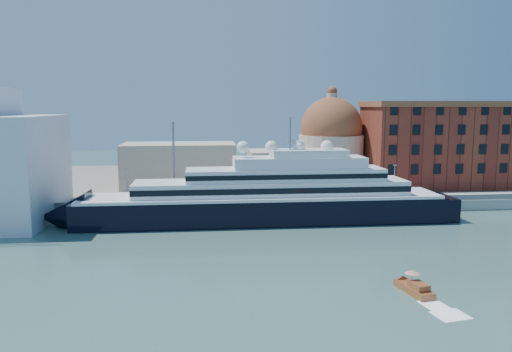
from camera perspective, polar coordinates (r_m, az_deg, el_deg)
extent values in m
plane|color=#345B59|center=(82.62, 3.62, -8.87)|extent=(400.00, 400.00, 0.00)
cube|color=gray|center=(114.99, 0.79, -3.40)|extent=(180.00, 10.00, 2.50)
cube|color=slate|center=(155.22, -1.01, -0.52)|extent=(260.00, 72.00, 2.00)
cube|color=slate|center=(110.25, 1.07, -2.91)|extent=(180.00, 0.10, 1.20)
cube|color=black|center=(103.94, 0.67, -4.13)|extent=(75.54, 11.62, 6.30)
cone|color=black|center=(106.93, -21.04, -4.32)|extent=(9.69, 11.62, 11.62)
cube|color=black|center=(114.62, 19.81, -3.56)|extent=(5.81, 10.65, 5.81)
cube|color=white|center=(103.28, 0.67, -2.29)|extent=(73.61, 11.82, 0.58)
cube|color=white|center=(103.23, 1.74, -1.31)|extent=(56.17, 9.69, 2.91)
cube|color=black|center=(98.50, 2.12, -1.77)|extent=(56.17, 0.15, 1.16)
cube|color=white|center=(103.26, 3.35, 0.20)|extent=(40.68, 8.72, 2.52)
cube|color=white|center=(103.47, 4.94, 1.55)|extent=(27.12, 7.75, 2.32)
cube|color=white|center=(103.66, 6.01, 2.63)|extent=(15.50, 6.78, 1.55)
cylinder|color=slate|center=(102.62, 3.92, 4.87)|extent=(0.29, 0.29, 6.78)
sphere|color=white|center=(101.58, -1.49, 3.33)|extent=(2.52, 2.52, 2.52)
sphere|color=white|center=(102.21, 1.76, 3.35)|extent=(2.52, 2.52, 2.52)
sphere|color=white|center=(103.15, 4.97, 3.37)|extent=(2.52, 2.52, 2.52)
sphere|color=white|center=(104.42, 8.10, 3.38)|extent=(2.52, 2.52, 2.52)
cube|color=white|center=(107.04, -27.00, -4.71)|extent=(4.32, 2.75, 1.28)
cube|color=maroon|center=(69.19, 17.59, -12.31)|extent=(3.19, 6.58, 1.05)
cube|color=maroon|center=(68.08, 18.12, -11.88)|extent=(2.12, 2.88, 0.84)
cylinder|color=slate|center=(69.17, 17.39, -11.16)|extent=(0.06, 0.06, 1.68)
cone|color=red|center=(68.87, 17.42, -10.41)|extent=(1.89, 1.89, 0.42)
cube|color=brown|center=(145.89, 20.66, 3.17)|extent=(42.00, 18.00, 22.00)
cube|color=brown|center=(145.48, 20.88, 7.69)|extent=(43.00, 19.00, 1.50)
cylinder|color=beige|center=(141.26, 8.52, 1.82)|extent=(18.00, 18.00, 14.00)
sphere|color=brown|center=(140.60, 8.60, 5.47)|extent=(17.00, 17.00, 17.00)
cylinder|color=beige|center=(140.49, 8.67, 8.73)|extent=(3.00, 3.00, 3.00)
cube|color=beige|center=(136.69, 3.03, 0.85)|extent=(18.00, 14.00, 10.00)
cube|color=beige|center=(137.02, -8.75, 1.21)|extent=(30.00, 16.00, 12.00)
cylinder|color=slate|center=(111.55, -14.51, -1.27)|extent=(0.24, 0.24, 8.00)
cube|color=slate|center=(110.98, -14.58, 0.82)|extent=(0.80, 0.30, 0.25)
cylinder|color=slate|center=(111.13, 0.98, -1.04)|extent=(0.24, 0.24, 8.00)
cube|color=slate|center=(110.56, 0.98, 1.05)|extent=(0.80, 0.30, 0.25)
cylinder|color=slate|center=(118.56, 15.52, -0.77)|extent=(0.24, 0.24, 8.00)
cube|color=slate|center=(118.02, 15.60, 1.20)|extent=(0.80, 0.30, 0.25)
cylinder|color=slate|center=(111.81, -9.37, 1.49)|extent=(0.50, 0.50, 18.00)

